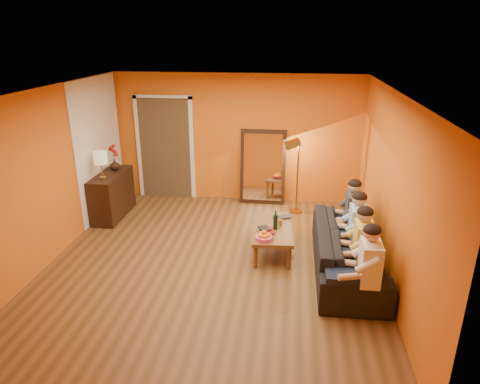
# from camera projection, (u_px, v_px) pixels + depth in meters

# --- Properties ---
(room_shell) EXTENTS (5.00, 5.50, 2.60)m
(room_shell) POSITION_uv_depth(u_px,v_px,m) (216.00, 175.00, 6.48)
(room_shell) COLOR brown
(room_shell) RESTS_ON ground
(white_accent) EXTENTS (0.02, 1.90, 2.58)m
(white_accent) POSITION_uv_depth(u_px,v_px,m) (99.00, 147.00, 8.05)
(white_accent) COLOR white
(white_accent) RESTS_ON wall_left
(doorway_recess) EXTENTS (1.06, 0.30, 2.10)m
(doorway_recess) POSITION_uv_depth(u_px,v_px,m) (167.00, 147.00, 9.02)
(doorway_recess) COLOR #3F2D19
(doorway_recess) RESTS_ON floor
(door_jamb_left) EXTENTS (0.08, 0.06, 2.20)m
(door_jamb_left) POSITION_uv_depth(u_px,v_px,m) (139.00, 148.00, 8.98)
(door_jamb_left) COLOR white
(door_jamb_left) RESTS_ON wall_back
(door_jamb_right) EXTENTS (0.08, 0.06, 2.20)m
(door_jamb_right) POSITION_uv_depth(u_px,v_px,m) (192.00, 150.00, 8.85)
(door_jamb_right) COLOR white
(door_jamb_right) RESTS_ON wall_back
(door_header) EXTENTS (1.22, 0.06, 0.08)m
(door_header) POSITION_uv_depth(u_px,v_px,m) (162.00, 97.00, 8.54)
(door_header) COLOR white
(door_header) RESTS_ON wall_back
(mirror_frame) EXTENTS (0.92, 0.27, 1.51)m
(mirror_frame) POSITION_uv_depth(u_px,v_px,m) (263.00, 167.00, 8.70)
(mirror_frame) COLOR black
(mirror_frame) RESTS_ON floor
(mirror_glass) EXTENTS (0.78, 0.21, 1.35)m
(mirror_glass) POSITION_uv_depth(u_px,v_px,m) (263.00, 167.00, 8.66)
(mirror_glass) COLOR white
(mirror_glass) RESTS_ON mirror_frame
(sideboard) EXTENTS (0.44, 1.18, 0.85)m
(sideboard) POSITION_uv_depth(u_px,v_px,m) (112.00, 195.00, 8.14)
(sideboard) COLOR black
(sideboard) RESTS_ON floor
(table_lamp) EXTENTS (0.24, 0.24, 0.51)m
(table_lamp) POSITION_uv_depth(u_px,v_px,m) (101.00, 165.00, 7.63)
(table_lamp) COLOR beige
(table_lamp) RESTS_ON sideboard
(sofa) EXTENTS (2.36, 0.92, 0.69)m
(sofa) POSITION_uv_depth(u_px,v_px,m) (347.00, 250.00, 6.27)
(sofa) COLOR black
(sofa) RESTS_ON floor
(coffee_table) EXTENTS (0.70, 1.26, 0.42)m
(coffee_table) POSITION_uv_depth(u_px,v_px,m) (272.00, 239.00, 6.89)
(coffee_table) COLOR brown
(coffee_table) RESTS_ON floor
(floor_lamp) EXTENTS (0.34, 0.30, 1.44)m
(floor_lamp) POSITION_uv_depth(u_px,v_px,m) (297.00, 178.00, 8.19)
(floor_lamp) COLOR #AE8033
(floor_lamp) RESTS_ON floor
(dog) EXTENTS (0.42, 0.60, 0.67)m
(dog) POSITION_uv_depth(u_px,v_px,m) (340.00, 240.00, 6.57)
(dog) COLOR #AA714C
(dog) RESTS_ON floor
(person_far_left) EXTENTS (0.70, 0.44, 1.22)m
(person_far_left) POSITION_uv_depth(u_px,v_px,m) (369.00, 270.00, 5.23)
(person_far_left) COLOR silver
(person_far_left) RESTS_ON sofa
(person_mid_left) EXTENTS (0.70, 0.44, 1.22)m
(person_mid_left) POSITION_uv_depth(u_px,v_px,m) (363.00, 249.00, 5.74)
(person_mid_left) COLOR gold
(person_mid_left) RESTS_ON sofa
(person_mid_right) EXTENTS (0.70, 0.44, 1.22)m
(person_mid_right) POSITION_uv_depth(u_px,v_px,m) (357.00, 231.00, 6.25)
(person_mid_right) COLOR #91BAE1
(person_mid_right) RESTS_ON sofa
(person_far_right) EXTENTS (0.70, 0.44, 1.22)m
(person_far_right) POSITION_uv_depth(u_px,v_px,m) (353.00, 216.00, 6.76)
(person_far_right) COLOR #303035
(person_far_right) RESTS_ON sofa
(fruit_bowl) EXTENTS (0.26, 0.26, 0.16)m
(fruit_bowl) POSITION_uv_depth(u_px,v_px,m) (264.00, 235.00, 6.38)
(fruit_bowl) COLOR #D34A78
(fruit_bowl) RESTS_ON coffee_table
(wine_bottle) EXTENTS (0.07, 0.07, 0.31)m
(wine_bottle) POSITION_uv_depth(u_px,v_px,m) (276.00, 220.00, 6.70)
(wine_bottle) COLOR black
(wine_bottle) RESTS_ON coffee_table
(tumbler) EXTENTS (0.11, 0.11, 0.08)m
(tumbler) POSITION_uv_depth(u_px,v_px,m) (280.00, 222.00, 6.89)
(tumbler) COLOR #B27F3F
(tumbler) RESTS_ON coffee_table
(laptop) EXTENTS (0.42, 0.37, 0.03)m
(laptop) POSITION_uv_depth(u_px,v_px,m) (284.00, 218.00, 7.11)
(laptop) COLOR black
(laptop) RESTS_ON coffee_table
(book_lower) EXTENTS (0.19, 0.25, 0.02)m
(book_lower) POSITION_uv_depth(u_px,v_px,m) (260.00, 232.00, 6.64)
(book_lower) COLOR black
(book_lower) RESTS_ON coffee_table
(book_mid) EXTENTS (0.23, 0.29, 0.02)m
(book_mid) POSITION_uv_depth(u_px,v_px,m) (261.00, 230.00, 6.64)
(book_mid) COLOR #A81413
(book_mid) RESTS_ON book_lower
(book_upper) EXTENTS (0.24, 0.26, 0.02)m
(book_upper) POSITION_uv_depth(u_px,v_px,m) (260.00, 229.00, 6.62)
(book_upper) COLOR black
(book_upper) RESTS_ON book_mid
(vase) EXTENTS (0.19, 0.19, 0.20)m
(vase) POSITION_uv_depth(u_px,v_px,m) (115.00, 165.00, 8.19)
(vase) COLOR black
(vase) RESTS_ON sideboard
(flowers) EXTENTS (0.17, 0.17, 0.51)m
(flowers) POSITION_uv_depth(u_px,v_px,m) (113.00, 151.00, 8.09)
(flowers) COLOR #A81413
(flowers) RESTS_ON vase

